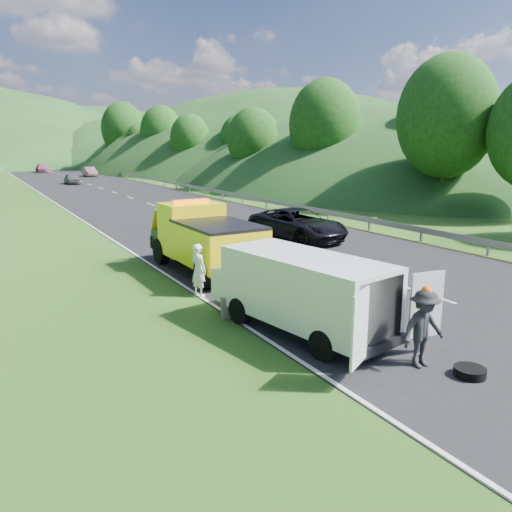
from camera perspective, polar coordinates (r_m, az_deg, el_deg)
ground at (r=17.56m, az=7.77°, el=-4.27°), size 320.00×320.00×0.00m
road_surface at (r=55.12m, az=-15.88°, el=6.99°), size 14.00×200.00×0.02m
guardrail at (r=69.09m, az=-12.56°, el=8.24°), size 0.06×140.00×1.52m
tree_line_right at (r=80.63m, az=-5.47°, el=9.09°), size 14.00×140.00×14.00m
hills_backdrop at (r=148.98m, az=-23.75°, el=9.76°), size 201.00×288.60×44.00m
tow_truck at (r=20.16m, az=-5.96°, el=2.04°), size 2.57×6.59×2.82m
white_van at (r=13.67m, az=5.13°, el=-3.74°), size 3.62×6.50×2.19m
woman at (r=17.24m, az=-6.50°, el=-4.55°), size 0.65×0.77×1.80m
child at (r=16.53m, az=1.72°, el=-5.24°), size 0.54×0.49×0.92m
worker at (r=12.56m, az=18.31°, el=-11.93°), size 1.21×0.70×1.86m
suitcase at (r=15.01m, az=-3.23°, el=-5.86°), size 0.43×0.28×0.64m
spare_tire at (r=12.44m, az=23.19°, el=-12.58°), size 0.70×0.70×0.20m
passing_suv at (r=27.13m, az=4.76°, el=1.87°), size 3.52×6.26×1.65m
dist_car_a at (r=68.29m, az=-20.24°, el=7.71°), size 1.58×3.92×1.33m
dist_car_b at (r=83.00m, az=-18.44°, el=8.61°), size 1.54×4.42×1.46m
dist_car_c at (r=97.40m, az=-23.13°, el=8.77°), size 2.13×5.23×1.52m
dist_car_d at (r=129.00m, az=-23.22°, el=9.50°), size 1.58×3.92×1.33m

